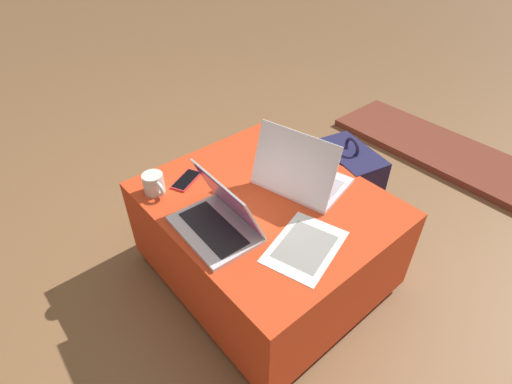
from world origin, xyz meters
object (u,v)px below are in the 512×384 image
(backpack, at_px, (346,190))
(laptop_far, at_px, (300,175))
(coffee_mug, at_px, (154,184))
(paper_sheet, at_px, (305,247))
(laptop_near, at_px, (219,219))
(cell_phone, at_px, (186,180))

(backpack, bearing_deg, laptop_far, 106.17)
(laptop_far, height_order, coffee_mug, laptop_far)
(backpack, height_order, paper_sheet, backpack)
(laptop_near, relative_size, backpack, 0.63)
(cell_phone, xyz_separation_m, coffee_mug, (-0.02, -0.14, 0.04))
(laptop_far, distance_m, backpack, 0.47)
(laptop_far, height_order, backpack, laptop_far)
(laptop_far, distance_m, paper_sheet, 0.35)
(backpack, distance_m, paper_sheet, 0.71)
(paper_sheet, height_order, coffee_mug, coffee_mug)
(cell_phone, bearing_deg, coffee_mug, -122.31)
(laptop_far, height_order, cell_phone, laptop_far)
(backpack, relative_size, paper_sheet, 1.52)
(laptop_near, relative_size, laptop_far, 0.83)
(laptop_far, xyz_separation_m, cell_phone, (-0.33, -0.34, -0.05))
(cell_phone, bearing_deg, backpack, 40.86)
(cell_phone, bearing_deg, laptop_near, -36.51)
(backpack, xyz_separation_m, coffee_mug, (-0.33, -0.85, 0.27))
(laptop_near, distance_m, laptop_far, 0.40)
(laptop_near, xyz_separation_m, cell_phone, (-0.32, 0.06, -0.04))
(laptop_far, bearing_deg, backpack, -100.85)
(paper_sheet, bearing_deg, cell_phone, 173.21)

